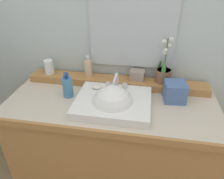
{
  "coord_description": "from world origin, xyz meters",
  "views": [
    {
      "loc": [
        0.2,
        -1.12,
        1.61
      ],
      "look_at": [
        0.01,
        -0.01,
        0.94
      ],
      "focal_mm": 34.39,
      "sensor_mm": 36.0,
      "label": 1
    }
  ],
  "objects": [
    {
      "name": "potted_plant",
      "position": [
        0.32,
        0.23,
        0.96
      ],
      "size": [
        0.11,
        0.11,
        0.32
      ],
      "color": "brown",
      "rests_on": "back_ledge"
    },
    {
      "name": "sink_basin",
      "position": [
        0.02,
        -0.06,
        0.86
      ],
      "size": [
        0.46,
        0.38,
        0.28
      ],
      "color": "white",
      "rests_on": "vanity_cabinet"
    },
    {
      "name": "mirror",
      "position": [
        0.09,
        0.28,
        1.28
      ],
      "size": [
        0.57,
        0.02,
        0.62
      ],
      "primitive_type": "cube",
      "color": "silver"
    },
    {
      "name": "back_ledge",
      "position": [
        0.0,
        0.21,
        0.87
      ],
      "size": [
        1.27,
        0.13,
        0.05
      ],
      "primitive_type": "cube",
      "color": "#AF7740",
      "rests_on": "vanity_cabinet"
    },
    {
      "name": "tissue_box",
      "position": [
        0.39,
        0.09,
        0.9
      ],
      "size": [
        0.14,
        0.14,
        0.12
      ],
      "primitive_type": "cube",
      "rotation": [
        0.0,
        0.0,
        0.1
      ],
      "color": "#4B699F",
      "rests_on": "vanity_cabinet"
    },
    {
      "name": "wall_back",
      "position": [
        0.0,
        0.4,
        1.33
      ],
      "size": [
        3.11,
        0.2,
        2.65
      ],
      "primitive_type": "cube",
      "color": "silver",
      "rests_on": "ground"
    },
    {
      "name": "lotion_bottle",
      "position": [
        -0.29,
        0.01,
        0.91
      ],
      "size": [
        0.07,
        0.07,
        0.17
      ],
      "color": "teal",
      "rests_on": "vanity_cabinet"
    },
    {
      "name": "trinket_box",
      "position": [
        0.14,
        0.24,
        0.92
      ],
      "size": [
        0.11,
        0.09,
        0.07
      ],
      "primitive_type": "cube",
      "rotation": [
        0.0,
        0.0,
        -0.08
      ],
      "color": "gray",
      "rests_on": "back_ledge"
    },
    {
      "name": "vanity_cabinet",
      "position": [
        0.0,
        -0.0,
        0.42
      ],
      "size": [
        1.35,
        0.59,
        0.84
      ],
      "color": "#AF7740",
      "rests_on": "ground"
    },
    {
      "name": "tumbler_cup",
      "position": [
        -0.5,
        0.21,
        0.94
      ],
      "size": [
        0.07,
        0.07,
        0.1
      ],
      "primitive_type": "cylinder",
      "color": "white",
      "rests_on": "back_ledge"
    },
    {
      "name": "soap_dispenser",
      "position": [
        -0.21,
        0.22,
        0.95
      ],
      "size": [
        0.05,
        0.05,
        0.15
      ],
      "color": "#DEB58E",
      "rests_on": "back_ledge"
    },
    {
      "name": "soap_bar",
      "position": [
        -0.1,
        0.05,
        0.9
      ],
      "size": [
        0.07,
        0.04,
        0.02
      ],
      "primitive_type": "ellipsoid",
      "color": "silver",
      "rests_on": "sink_basin"
    }
  ]
}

